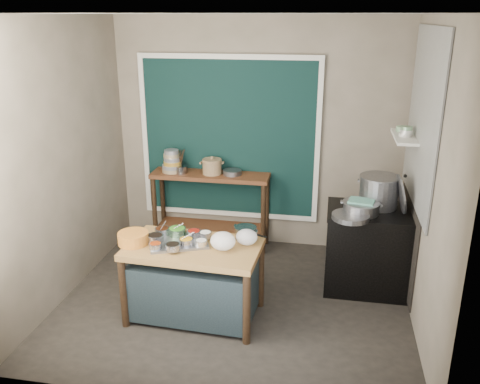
% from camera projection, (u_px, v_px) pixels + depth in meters
% --- Properties ---
extents(floor, '(3.50, 3.00, 0.02)m').
position_uv_depth(floor, '(235.00, 301.00, 5.25)').
color(floor, '#29241F').
rests_on(floor, ground).
extents(back_wall, '(3.50, 0.02, 2.80)m').
position_uv_depth(back_wall, '(258.00, 135.00, 6.18)').
color(back_wall, '#7B6E5E').
rests_on(back_wall, floor).
extents(left_wall, '(0.02, 3.00, 2.80)m').
position_uv_depth(left_wall, '(62.00, 161.00, 5.08)').
color(left_wall, '#7B6E5E').
rests_on(left_wall, floor).
extents(right_wall, '(0.02, 3.00, 2.80)m').
position_uv_depth(right_wall, '(429.00, 181.00, 4.48)').
color(right_wall, '#7B6E5E').
rests_on(right_wall, floor).
extents(ceiling, '(3.50, 3.00, 0.02)m').
position_uv_depth(ceiling, '(233.00, 12.00, 4.32)').
color(ceiling, '#7B6E5E').
rests_on(ceiling, back_wall).
extents(curtain_panel, '(2.10, 0.02, 1.90)m').
position_uv_depth(curtain_panel, '(229.00, 139.00, 6.22)').
color(curtain_panel, black).
rests_on(curtain_panel, back_wall).
extents(curtain_frame, '(2.22, 0.03, 2.02)m').
position_uv_depth(curtain_frame, '(229.00, 139.00, 6.21)').
color(curtain_frame, beige).
rests_on(curtain_frame, back_wall).
extents(tile_panel, '(0.02, 1.70, 1.70)m').
position_uv_depth(tile_panel, '(423.00, 119.00, 4.85)').
color(tile_panel, '#B2B2AA').
rests_on(tile_panel, right_wall).
extents(soot_patch, '(0.01, 1.30, 1.30)m').
position_uv_depth(soot_patch, '(409.00, 226.00, 5.32)').
color(soot_patch, black).
rests_on(soot_patch, right_wall).
extents(wall_shelf, '(0.22, 0.70, 0.03)m').
position_uv_depth(wall_shelf, '(405.00, 137.00, 5.23)').
color(wall_shelf, beige).
rests_on(wall_shelf, right_wall).
extents(prep_table, '(1.28, 0.78, 0.75)m').
position_uv_depth(prep_table, '(194.00, 281.00, 4.86)').
color(prep_table, olive).
rests_on(prep_table, floor).
extents(back_counter, '(1.45, 0.40, 0.95)m').
position_uv_depth(back_counter, '(211.00, 210.00, 6.37)').
color(back_counter, '#563118').
rests_on(back_counter, floor).
extents(stove_block, '(0.90, 0.68, 0.85)m').
position_uv_depth(stove_block, '(369.00, 250.00, 5.38)').
color(stove_block, black).
rests_on(stove_block, floor).
extents(stove_top, '(0.92, 0.69, 0.03)m').
position_uv_depth(stove_top, '(373.00, 212.00, 5.24)').
color(stove_top, black).
rests_on(stove_top, stove_block).
extents(condiment_tray, '(0.64, 0.56, 0.02)m').
position_uv_depth(condiment_tray, '(178.00, 242.00, 4.79)').
color(condiment_tray, gray).
rests_on(condiment_tray, prep_table).
extents(condiment_bowls, '(0.58, 0.48, 0.07)m').
position_uv_depth(condiment_bowls, '(176.00, 237.00, 4.79)').
color(condiment_bowls, gray).
rests_on(condiment_bowls, condiment_tray).
extents(yellow_basin, '(0.37, 0.37, 0.11)m').
position_uv_depth(yellow_basin, '(133.00, 238.00, 4.77)').
color(yellow_basin, '#B26B22').
rests_on(yellow_basin, prep_table).
extents(saucepan, '(0.29, 0.29, 0.12)m').
position_uv_depth(saucepan, '(246.00, 233.00, 4.87)').
color(saucepan, gray).
rests_on(saucepan, prep_table).
extents(plastic_bag_a, '(0.27, 0.24, 0.17)m').
position_uv_depth(plastic_bag_a, '(223.00, 241.00, 4.63)').
color(plastic_bag_a, white).
rests_on(plastic_bag_a, prep_table).
extents(plastic_bag_b, '(0.22, 0.20, 0.15)m').
position_uv_depth(plastic_bag_b, '(247.00, 237.00, 4.74)').
color(plastic_bag_b, white).
rests_on(plastic_bag_b, prep_table).
extents(bowl_stack, '(0.25, 0.25, 0.28)m').
position_uv_depth(bowl_stack, '(172.00, 162.00, 6.24)').
color(bowl_stack, tan).
rests_on(bowl_stack, back_counter).
extents(utensil_cup, '(0.20, 0.20, 0.09)m').
position_uv_depth(utensil_cup, '(181.00, 169.00, 6.22)').
color(utensil_cup, gray).
rests_on(utensil_cup, back_counter).
extents(ceramic_crock, '(0.29, 0.29, 0.17)m').
position_uv_depth(ceramic_crock, '(212.00, 167.00, 6.17)').
color(ceramic_crock, '#8D734D').
rests_on(ceramic_crock, back_counter).
extents(wide_bowl, '(0.25, 0.25, 0.06)m').
position_uv_depth(wide_bowl, '(232.00, 172.00, 6.17)').
color(wide_bowl, gray).
rests_on(wide_bowl, back_counter).
extents(stock_pot, '(0.47, 0.47, 0.33)m').
position_uv_depth(stock_pot, '(379.00, 191.00, 5.29)').
color(stock_pot, gray).
rests_on(stock_pot, stove_top).
extents(pot_lid, '(0.13, 0.42, 0.41)m').
position_uv_depth(pot_lid, '(401.00, 194.00, 5.11)').
color(pot_lid, gray).
rests_on(pot_lid, stove_top).
extents(steamer, '(0.42, 0.42, 0.12)m').
position_uv_depth(steamer, '(361.00, 208.00, 5.14)').
color(steamer, gray).
rests_on(steamer, stove_top).
extents(green_cloth, '(0.28, 0.24, 0.02)m').
position_uv_depth(green_cloth, '(362.00, 201.00, 5.11)').
color(green_cloth, '#59A28E').
rests_on(green_cloth, steamer).
extents(shallow_pan, '(0.39, 0.39, 0.05)m').
position_uv_depth(shallow_pan, '(351.00, 217.00, 5.01)').
color(shallow_pan, gray).
rests_on(shallow_pan, stove_top).
extents(shelf_bowl_stack, '(0.13, 0.13, 0.10)m').
position_uv_depth(shelf_bowl_stack, '(406.00, 132.00, 5.16)').
color(shelf_bowl_stack, silver).
rests_on(shelf_bowl_stack, wall_shelf).
extents(shelf_bowl_green, '(0.19, 0.19, 0.05)m').
position_uv_depth(shelf_bowl_green, '(403.00, 129.00, 5.40)').
color(shelf_bowl_green, gray).
rests_on(shelf_bowl_green, wall_shelf).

